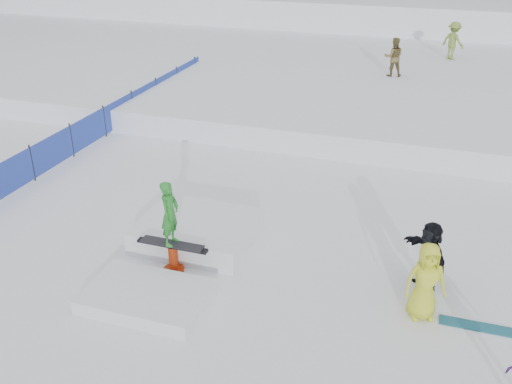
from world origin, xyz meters
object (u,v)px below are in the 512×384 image
(safety_fence, at_px, (104,121))
(spectator_dark, at_px, (428,256))
(walker_ygreen, at_px, (453,41))
(walker_olive, at_px, (394,57))
(spectator_yellow, at_px, (426,281))
(jib_rail_feature, at_px, (185,245))

(safety_fence, distance_m, spectator_dark, 12.34)
(walker_ygreen, relative_size, spectator_dark, 1.13)
(safety_fence, distance_m, walker_olive, 12.01)
(spectator_dark, bearing_deg, safety_fence, -149.97)
(safety_fence, xyz_separation_m, walker_ygreen, (10.98, 12.12, 1.10))
(walker_olive, height_order, walker_ygreen, walker_ygreen)
(spectator_yellow, distance_m, jib_rail_feature, 5.22)
(walker_ygreen, distance_m, spectator_yellow, 18.72)
(spectator_yellow, bearing_deg, walker_olive, 79.33)
(safety_fence, relative_size, walker_olive, 10.12)
(safety_fence, xyz_separation_m, jib_rail_feature, (5.83, -6.12, -0.25))
(spectator_yellow, bearing_deg, walker_ygreen, 70.62)
(jib_rail_feature, bearing_deg, safety_fence, 133.61)
(safety_fence, xyz_separation_m, walker_olive, (8.72, 8.20, 1.04))
(walker_ygreen, height_order, jib_rail_feature, walker_ygreen)
(walker_ygreen, distance_m, jib_rail_feature, 19.00)
(safety_fence, relative_size, jib_rail_feature, 3.64)
(safety_fence, height_order, walker_olive, walker_olive)
(walker_olive, xyz_separation_m, spectator_dark, (2.28, -13.79, -0.84))
(spectator_yellow, relative_size, spectator_dark, 1.05)
(walker_olive, xyz_separation_m, spectator_yellow, (2.28, -14.78, -0.80))
(spectator_dark, xyz_separation_m, jib_rail_feature, (-5.17, -0.53, -0.45))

